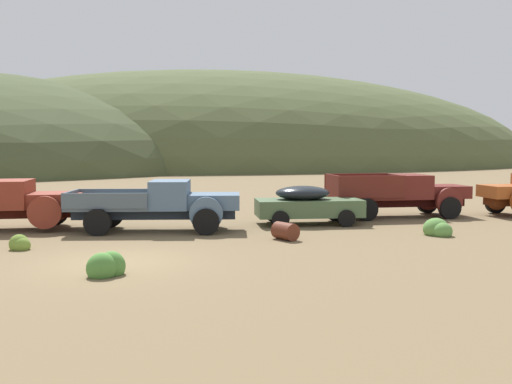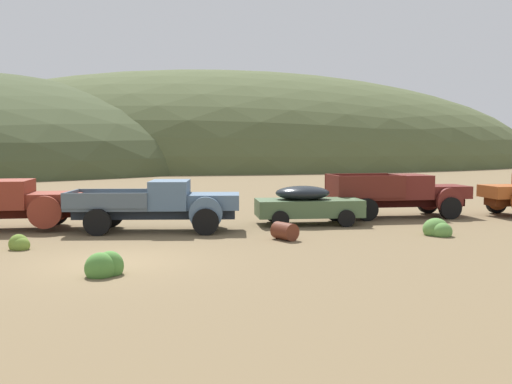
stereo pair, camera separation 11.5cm
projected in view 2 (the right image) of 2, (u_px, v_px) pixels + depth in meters
The scene contains 12 objects.
ground_plane at pixel (114, 262), 15.35m from camera, with size 300.00×300.00×0.00m, color brown.
hill_distant at pixel (231, 166), 88.44m from camera, with size 104.84×56.58×28.92m, color #4C5633.
truck_rust_red at pixel (6, 203), 21.13m from camera, with size 6.55×2.94×1.91m.
truck_chalk_blue at pixel (168, 204), 20.86m from camera, with size 6.54×3.47×1.89m.
car_weathered_green at pixel (312, 204), 22.61m from camera, with size 4.67×2.48×1.57m.
truck_oxblood at pixel (407, 194), 24.99m from camera, with size 6.38×2.96×1.91m.
oil_drum_spare at pixel (285, 231), 18.92m from camera, with size 0.85×1.00×0.59m.
bush_lone_scrub at pixel (313, 206), 28.22m from camera, with size 0.68×0.75×0.58m.
bush_near_barrel at pixel (105, 267), 13.74m from camera, with size 0.95×0.80×0.76m.
bush_front_right at pixel (19, 244), 17.18m from camera, with size 0.64×0.60×0.61m.
bush_front_left at pixel (438, 230), 19.91m from camera, with size 0.96×1.06×0.78m.
bush_back_edge at pixel (47, 214), 24.57m from camera, with size 0.95×0.87×0.64m.
Camera 2 is at (-0.30, -15.63, 3.19)m, focal length 39.28 mm.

